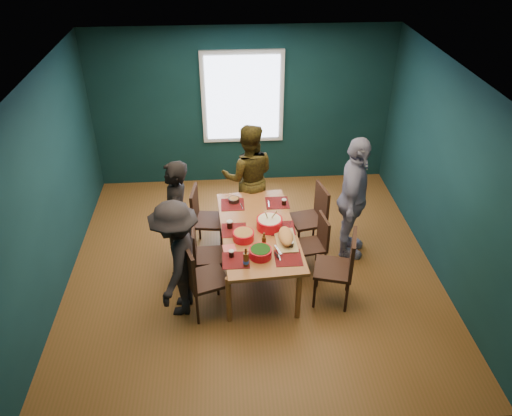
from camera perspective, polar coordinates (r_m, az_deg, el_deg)
The scene contains 26 objects.
room at distance 6.45m, azimuth -0.56°, elevation 4.15°, with size 5.01×5.01×2.71m.
dining_table at distance 6.52m, azimuth 0.26°, elevation -2.94°, with size 1.07×1.96×0.72m.
chair_left_far at distance 7.09m, azimuth -6.13°, elevation -0.78°, with size 0.49×0.49×0.97m.
chair_left_mid at distance 6.52m, azimuth -6.19°, elevation -4.92°, with size 0.40×0.40×0.85m.
chair_left_near at distance 6.02m, azimuth -6.56°, elevation -7.58°, with size 0.58×0.58×1.01m.
chair_right_far at distance 7.11m, azimuth 6.64°, elevation -0.61°, with size 0.52×0.52×0.99m.
chair_right_mid at distance 6.74m, azimuth 6.91°, elevation -3.66°, with size 0.43×0.43×0.84m.
chair_right_near at distance 6.22m, azimuth 9.79°, elevation -6.30°, with size 0.57×0.57×1.02m.
person_far_left at distance 6.58m, azimuth -9.04°, elevation -1.25°, with size 0.60×0.39×1.65m, color black.
person_back at distance 7.43m, azimuth -0.86°, elevation 3.55°, with size 0.81×0.63×1.67m, color black.
person_right at distance 6.90m, azimuth 11.03°, elevation 1.03°, with size 1.05×0.44×1.80m, color silver.
person_near_left at distance 5.98m, azimuth -9.03°, elevation -5.84°, with size 1.00×0.58×1.55m, color black.
bowl_salad at distance 6.28m, azimuth -1.44°, elevation -3.15°, with size 0.27×0.27×0.11m.
bowl_dumpling at distance 6.47m, azimuth 1.55°, elevation -1.71°, with size 0.34×0.34×0.32m.
bowl_herbs at distance 5.99m, azimuth 0.52°, elevation -5.10°, with size 0.27×0.27×0.12m.
cutting_board at distance 6.25m, azimuth 3.43°, elevation -3.36°, with size 0.30×0.62×0.14m.
small_bowl at distance 7.03m, azimuth -2.54°, elevation 0.94°, with size 0.15×0.15×0.06m.
beer_bottle_a at distance 5.84m, azimuth -1.16°, elevation -5.91°, with size 0.07×0.07×0.26m.
beer_bottle_b at distance 6.13m, azimuth 0.91°, elevation -3.88°, with size 0.05×0.05×0.21m.
cola_glass_a at distance 6.01m, azimuth -2.83°, elevation -5.21°, with size 0.07×0.07×0.09m.
cola_glass_b at distance 6.15m, azimuth 4.03°, elevation -4.18°, with size 0.06×0.06×0.09m.
cola_glass_c at distance 6.96m, azimuth 3.22°, elevation 0.71°, with size 0.06×0.06×0.09m.
cola_glass_d at distance 6.48m, azimuth -3.02°, elevation -1.86°, with size 0.08×0.08×0.11m.
napkin_a at distance 6.53m, azimuth 3.67°, elevation -2.24°, with size 0.15×0.15×0.00m, color #DC5C60.
napkin_b at distance 6.17m, azimuth -3.07°, elevation -4.61°, with size 0.16×0.16×0.00m, color #DC5C60.
napkin_c at distance 6.00m, azimuth 3.73°, elevation -5.86°, with size 0.13×0.13×0.00m, color #DC5C60.
Camera 1 is at (-0.34, -5.38, 4.49)m, focal length 35.00 mm.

